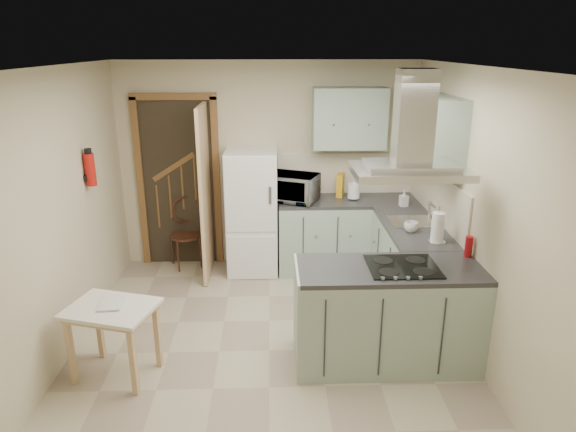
{
  "coord_description": "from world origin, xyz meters",
  "views": [
    {
      "loc": [
        0.03,
        -4.07,
        2.67
      ],
      "look_at": [
        0.19,
        0.45,
        1.15
      ],
      "focal_mm": 32.0,
      "sensor_mm": 36.0,
      "label": 1
    }
  ],
  "objects_px": {
    "peninsula": "(387,315)",
    "extractor_hood": "(410,171)",
    "fridge": "(252,212)",
    "bentwood_chair": "(185,236)",
    "drop_leaf_table": "(115,341)",
    "microwave": "(292,187)"
  },
  "relations": [
    {
      "from": "peninsula",
      "to": "extractor_hood",
      "type": "distance_m",
      "value": 1.27
    },
    {
      "from": "fridge",
      "to": "bentwood_chair",
      "type": "relative_size",
      "value": 1.87
    },
    {
      "from": "drop_leaf_table",
      "to": "bentwood_chair",
      "type": "height_order",
      "value": "bentwood_chair"
    },
    {
      "from": "extractor_hood",
      "to": "peninsula",
      "type": "bearing_deg",
      "value": 180.0
    },
    {
      "from": "fridge",
      "to": "drop_leaf_table",
      "type": "height_order",
      "value": "fridge"
    },
    {
      "from": "peninsula",
      "to": "drop_leaf_table",
      "type": "height_order",
      "value": "peninsula"
    },
    {
      "from": "fridge",
      "to": "drop_leaf_table",
      "type": "distance_m",
      "value": 2.41
    },
    {
      "from": "fridge",
      "to": "peninsula",
      "type": "relative_size",
      "value": 0.97
    },
    {
      "from": "drop_leaf_table",
      "to": "bentwood_chair",
      "type": "bearing_deg",
      "value": 100.45
    },
    {
      "from": "fridge",
      "to": "peninsula",
      "type": "xyz_separation_m",
      "value": [
        1.22,
        -1.98,
        -0.3
      ]
    },
    {
      "from": "fridge",
      "to": "extractor_hood",
      "type": "bearing_deg",
      "value": -56.21
    },
    {
      "from": "fridge",
      "to": "microwave",
      "type": "distance_m",
      "value": 0.57
    },
    {
      "from": "fridge",
      "to": "drop_leaf_table",
      "type": "xyz_separation_m",
      "value": [
        -1.08,
        -2.11,
        -0.43
      ]
    },
    {
      "from": "extractor_hood",
      "to": "drop_leaf_table",
      "type": "bearing_deg",
      "value": -176.88
    },
    {
      "from": "microwave",
      "to": "fridge",
      "type": "bearing_deg",
      "value": -160.49
    },
    {
      "from": "fridge",
      "to": "peninsula",
      "type": "bearing_deg",
      "value": -58.26
    },
    {
      "from": "drop_leaf_table",
      "to": "microwave",
      "type": "relative_size",
      "value": 1.17
    },
    {
      "from": "extractor_hood",
      "to": "microwave",
      "type": "relative_size",
      "value": 1.54
    },
    {
      "from": "fridge",
      "to": "bentwood_chair",
      "type": "xyz_separation_m",
      "value": [
        -0.84,
        0.14,
        -0.35
      ]
    },
    {
      "from": "drop_leaf_table",
      "to": "microwave",
      "type": "bearing_deg",
      "value": 69.62
    },
    {
      "from": "bentwood_chair",
      "to": "microwave",
      "type": "xyz_separation_m",
      "value": [
        1.32,
        -0.18,
        0.66
      ]
    },
    {
      "from": "drop_leaf_table",
      "to": "microwave",
      "type": "xyz_separation_m",
      "value": [
        1.56,
        2.08,
        0.74
      ]
    }
  ]
}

